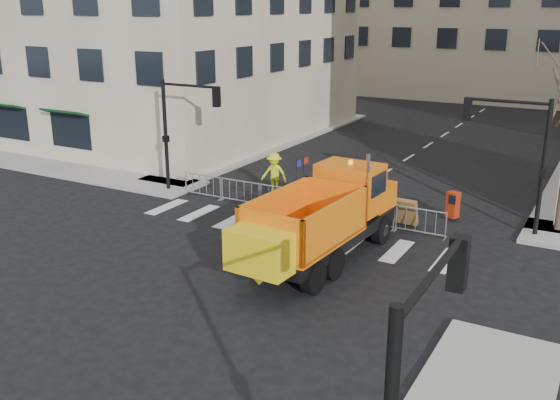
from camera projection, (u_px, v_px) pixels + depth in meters
The scene contains 11 objects.
ground at pixel (215, 282), 20.40m from camera, with size 120.00×120.00×0.00m, color black.
sidewalk_back at pixel (326, 209), 27.45m from camera, with size 64.00×5.00×0.15m, color gray.
traffic_light_left at pixel (166, 137), 29.57m from camera, with size 0.18×0.18×5.40m, color black.
traffic_light_right at pixel (543, 170), 23.53m from camera, with size 0.18×0.18×5.40m, color black.
crowd_barriers at pixel (302, 202), 26.91m from camera, with size 12.60×0.60×1.10m, color #9EA0A5, non-canonical shape.
plow_truck at pixel (322, 217), 21.55m from camera, with size 3.35×9.81×3.75m.
cop_a at pixel (339, 205), 25.36m from camera, with size 0.66×0.44×1.82m, color black.
cop_b at pixel (375, 209), 24.62m from camera, with size 0.96×0.74×1.97m, color black.
cop_c at pixel (365, 209), 24.85m from camera, with size 1.06×0.44×1.80m, color black.
worker at pixel (274, 174), 29.11m from camera, with size 1.28×0.74×1.98m, color yellow.
newspaper_box at pixel (453, 205), 26.04m from camera, with size 0.45×0.40×1.10m, color #AA280D.
Camera 1 is at (10.97, -15.24, 8.67)m, focal length 40.00 mm.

